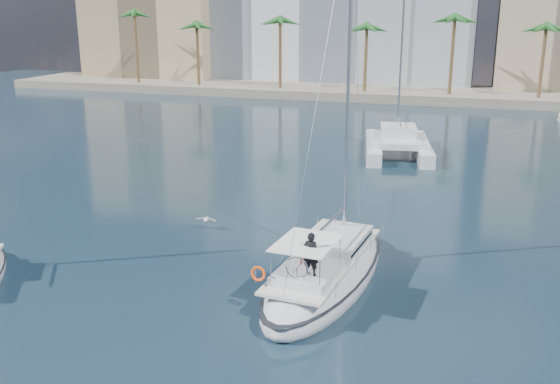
% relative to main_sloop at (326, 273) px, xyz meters
% --- Properties ---
extents(ground, '(160.00, 160.00, 0.00)m').
position_rel_main_sloop_xyz_m(ground, '(-4.11, 2.68, -0.54)').
color(ground, black).
rests_on(ground, ground).
extents(quay, '(120.00, 14.00, 1.20)m').
position_rel_main_sloop_xyz_m(quay, '(-4.11, 63.68, 0.06)').
color(quay, gray).
rests_on(quay, ground).
extents(building_tan_left, '(22.00, 14.00, 22.00)m').
position_rel_main_sloop_xyz_m(building_tan_left, '(-46.11, 71.68, 10.46)').
color(building_tan_left, tan).
rests_on(building_tan_left, ground).
extents(palm_left, '(3.60, 3.60, 12.30)m').
position_rel_main_sloop_xyz_m(palm_left, '(-38.11, 59.68, 9.74)').
color(palm_left, brown).
rests_on(palm_left, ground).
extents(palm_centre, '(3.60, 3.60, 12.30)m').
position_rel_main_sloop_xyz_m(palm_centre, '(-4.11, 59.68, 9.74)').
color(palm_centre, brown).
rests_on(palm_centre, ground).
extents(main_sloop, '(4.95, 12.39, 17.93)m').
position_rel_main_sloop_xyz_m(main_sloop, '(0.00, 0.00, 0.00)').
color(main_sloop, silver).
rests_on(main_sloop, ground).
extents(catamaran, '(7.06, 11.35, 15.62)m').
position_rel_main_sloop_xyz_m(catamaran, '(-0.29, 27.38, 0.57)').
color(catamaran, silver).
rests_on(catamaran, ground).
extents(seagull, '(1.22, 0.52, 0.22)m').
position_rel_main_sloop_xyz_m(seagull, '(-8.08, 4.98, 0.09)').
color(seagull, silver).
rests_on(seagull, ground).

